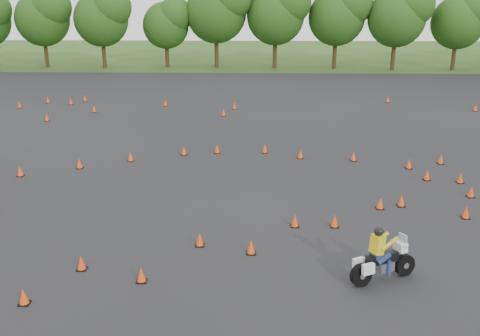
% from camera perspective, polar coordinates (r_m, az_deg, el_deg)
% --- Properties ---
extents(ground, '(140.00, 140.00, 0.00)m').
position_cam_1_polar(ground, '(18.88, -0.32, -7.40)').
color(ground, '#2D5119').
rests_on(ground, ground).
extents(asphalt_pad, '(62.00, 62.00, 0.00)m').
position_cam_1_polar(asphalt_pad, '(24.40, 0.12, -1.13)').
color(asphalt_pad, black).
rests_on(asphalt_pad, ground).
extents(treeline, '(86.91, 32.17, 11.12)m').
position_cam_1_polar(treeline, '(52.25, 3.69, 14.74)').
color(treeline, '#224614').
rests_on(treeline, ground).
extents(traffic_cones, '(36.80, 33.12, 0.45)m').
position_cam_1_polar(traffic_cones, '(23.90, -0.10, -1.00)').
color(traffic_cones, '#FF430A').
rests_on(traffic_cones, asphalt_pad).
extents(rider_yellow, '(2.32, 1.56, 1.73)m').
position_cam_1_polar(rider_yellow, '(16.48, 15.23, -8.90)').
color(rider_yellow, gold).
rests_on(rider_yellow, ground).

